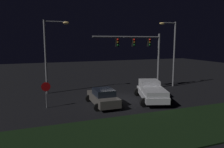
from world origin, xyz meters
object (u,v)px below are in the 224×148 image
(traffic_signal_gantry, at_px, (141,48))
(stop_sign, at_px, (46,90))
(street_lamp_right, at_px, (171,46))
(pickup_truck, at_px, (151,90))
(car_sedan, at_px, (103,97))
(street_lamp_left, at_px, (51,47))

(traffic_signal_gantry, xyz_separation_m, stop_sign, (-10.92, -3.81, -3.34))
(stop_sign, bearing_deg, street_lamp_right, 14.37)
(street_lamp_right, height_order, stop_sign, street_lamp_right)
(traffic_signal_gantry, xyz_separation_m, street_lamp_right, (4.24, 0.07, 0.10))
(pickup_truck, xyz_separation_m, street_lamp_right, (5.62, 4.90, 4.00))
(car_sedan, relative_size, stop_sign, 1.99)
(street_lamp_right, bearing_deg, street_lamp_left, 173.70)
(traffic_signal_gantry, relative_size, stop_sign, 3.73)
(pickup_truck, height_order, street_lamp_right, street_lamp_right)
(pickup_truck, distance_m, street_lamp_left, 11.41)
(street_lamp_right, xyz_separation_m, stop_sign, (-15.16, -3.88, -3.43))
(pickup_truck, height_order, car_sedan, pickup_truck)
(traffic_signal_gantry, bearing_deg, street_lamp_right, 0.97)
(traffic_signal_gantry, xyz_separation_m, street_lamp_left, (-9.91, 1.63, 0.06))
(traffic_signal_gantry, bearing_deg, street_lamp_left, 170.64)
(street_lamp_right, bearing_deg, traffic_signal_gantry, -179.03)
(car_sedan, height_order, street_lamp_left, street_lamp_left)
(pickup_truck, relative_size, stop_sign, 2.58)
(street_lamp_right, distance_m, stop_sign, 16.02)
(street_lamp_right, bearing_deg, stop_sign, -165.63)
(traffic_signal_gantry, distance_m, street_lamp_right, 4.24)
(car_sedan, xyz_separation_m, street_lamp_left, (-3.72, 6.37, 4.22))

